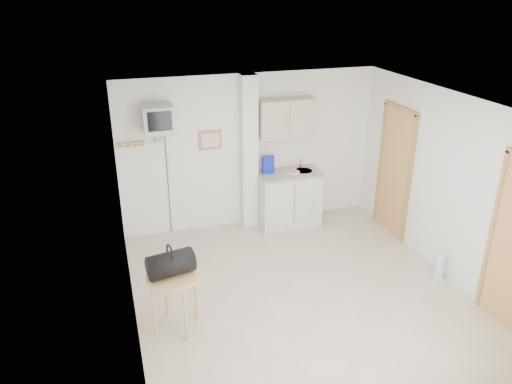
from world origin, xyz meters
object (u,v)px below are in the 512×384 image
object	(u,v)px
crt_television	(158,120)
water_bottle	(440,266)
round_table	(174,282)
duffel_bag	(171,264)

from	to	relation	value
crt_television	water_bottle	world-z (taller)	crt_television
round_table	duffel_bag	xyz separation A→B (m)	(-0.02, -0.00, 0.25)
crt_television	duffel_bag	distance (m)	2.50
duffel_bag	water_bottle	distance (m)	3.72
crt_television	duffel_bag	size ratio (longest dim) A/B	3.83
crt_television	duffel_bag	xyz separation A→B (m)	(-0.22, -2.25, -1.06)
crt_television	round_table	world-z (taller)	crt_television
round_table	water_bottle	distance (m)	3.66
crt_television	round_table	size ratio (longest dim) A/B	2.96
round_table	water_bottle	size ratio (longest dim) A/B	1.98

